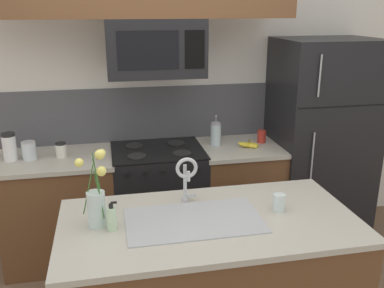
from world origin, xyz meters
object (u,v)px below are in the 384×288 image
(dish_soap_bottle, at_px, (112,218))
(flower_vase, at_px, (97,203))
(refrigerator, at_px, (319,141))
(stove_range, at_px, (159,200))
(sink_faucet, at_px, (186,174))
(banana_bunch, at_px, (249,145))
(drinking_glass, at_px, (279,203))
(coffee_tin, at_px, (262,136))
(storage_jar_tall, at_px, (9,147))
(storage_jar_short, at_px, (61,150))
(storage_jar_medium, at_px, (29,151))
(microwave, at_px, (155,48))
(french_press, at_px, (216,134))

(dish_soap_bottle, relative_size, flower_vase, 0.36)
(refrigerator, bearing_deg, dish_soap_bottle, -145.65)
(stove_range, distance_m, sink_faucet, 1.22)
(banana_bunch, distance_m, drinking_glass, 1.19)
(coffee_tin, distance_m, dish_soap_bottle, 1.87)
(storage_jar_tall, xyz_separation_m, sink_faucet, (1.20, -1.04, 0.09))
(sink_faucet, relative_size, drinking_glass, 2.89)
(stove_range, distance_m, coffee_tin, 1.06)
(storage_jar_short, relative_size, sink_faucet, 0.38)
(stove_range, height_order, drinking_glass, drinking_glass)
(storage_jar_tall, xyz_separation_m, storage_jar_medium, (0.14, -0.01, -0.04))
(stove_range, relative_size, banana_bunch, 4.88)
(refrigerator, relative_size, drinking_glass, 17.06)
(microwave, height_order, drinking_glass, microwave)
(coffee_tin, distance_m, sink_faucet, 1.40)
(coffee_tin, bearing_deg, banana_bunch, -143.99)
(refrigerator, distance_m, sink_faucet, 1.78)
(microwave, bearing_deg, sink_faucet, -87.38)
(french_press, xyz_separation_m, sink_faucet, (-0.47, -1.09, 0.10))
(storage_jar_short, bearing_deg, drinking_glass, -42.95)
(sink_faucet, bearing_deg, storage_jar_medium, 135.65)
(storage_jar_medium, bearing_deg, french_press, 2.23)
(storage_jar_short, xyz_separation_m, coffee_tin, (1.70, 0.04, -0.00))
(banana_bunch, height_order, sink_faucet, sink_faucet)
(stove_range, relative_size, storage_jar_medium, 6.38)
(banana_bunch, relative_size, drinking_glass, 1.80)
(storage_jar_tall, relative_size, banana_bunch, 1.15)
(storage_jar_tall, bearing_deg, storage_jar_short, -0.02)
(storage_jar_short, relative_size, french_press, 0.44)
(refrigerator, bearing_deg, sink_faucet, -143.51)
(microwave, distance_m, coffee_tin, 1.22)
(microwave, xyz_separation_m, storage_jar_medium, (-1.01, 0.02, -0.77))
(refrigerator, relative_size, storage_jar_medium, 12.38)
(stove_range, distance_m, refrigerator, 1.53)
(refrigerator, height_order, banana_bunch, refrigerator)
(coffee_tin, bearing_deg, microwave, -175.63)
(storage_jar_medium, bearing_deg, drinking_glass, -38.06)
(storage_jar_short, xyz_separation_m, sink_faucet, (0.82, -1.04, 0.14))
(refrigerator, bearing_deg, storage_jar_medium, -179.56)
(storage_jar_tall, relative_size, drinking_glass, 2.08)
(stove_range, relative_size, microwave, 1.25)
(flower_vase, bearing_deg, microwave, 67.77)
(french_press, distance_m, dish_soap_bottle, 1.61)
(banana_bunch, bearing_deg, storage_jar_tall, 177.93)
(storage_jar_medium, bearing_deg, banana_bunch, -1.94)
(storage_jar_medium, relative_size, coffee_tin, 1.32)
(microwave, relative_size, french_press, 2.79)
(microwave, relative_size, storage_jar_short, 6.37)
(storage_jar_medium, distance_m, french_press, 1.53)
(refrigerator, bearing_deg, coffee_tin, 176.81)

